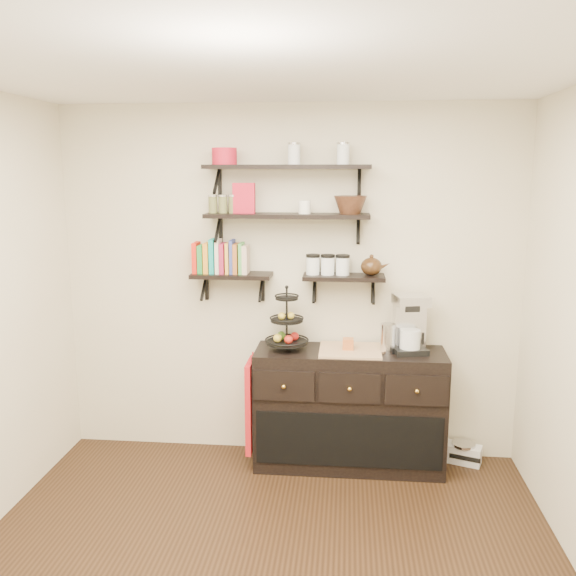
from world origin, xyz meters
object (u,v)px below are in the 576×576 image
(sideboard, at_px, (349,408))
(radio, at_px, (463,453))
(coffee_maker, at_px, (410,325))
(fruit_stand, at_px, (287,328))

(sideboard, xyz_separation_m, radio, (0.88, 0.11, -0.37))
(coffee_maker, xyz_separation_m, radio, (0.45, 0.09, -1.03))
(sideboard, bearing_deg, coffee_maker, 3.91)
(sideboard, relative_size, coffee_maker, 3.25)
(sideboard, distance_m, radio, 0.96)
(sideboard, bearing_deg, radio, 7.44)
(sideboard, distance_m, coffee_maker, 0.78)
(fruit_stand, distance_m, coffee_maker, 0.90)
(coffee_maker, bearing_deg, fruit_stand, 168.89)
(radio, bearing_deg, sideboard, -152.67)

